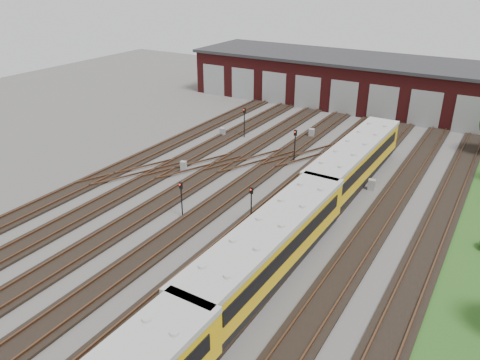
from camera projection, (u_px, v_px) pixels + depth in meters
The scene contains 13 objects.
ground at pixel (204, 238), 33.34m from camera, with size 120.00×120.00×0.00m, color #494744.
track_network at pixel (207, 232), 33.83m from camera, with size 30.40×70.00×0.33m.
maintenance_shed at pixel (373, 83), 63.08m from camera, with size 51.00×12.50×6.35m.
metro_train at pixel (270, 247), 28.51m from camera, with size 3.26×48.57×3.41m.
signal_mast_0 at pixel (181, 195), 35.34m from camera, with size 0.28×0.26×2.93m.
signal_mast_1 at pixel (244, 119), 51.86m from camera, with size 0.29×0.27×3.39m.
signal_mast_2 at pixel (295, 141), 45.69m from camera, with size 0.30×0.28×3.17m.
signal_mast_3 at pixel (251, 201), 34.11m from camera, with size 0.26×0.24×3.14m.
relay_cabinet_0 at pixel (183, 166), 44.12m from camera, with size 0.54×0.45×0.90m, color #959699.
relay_cabinet_1 at pixel (222, 132), 52.97m from camera, with size 0.56×0.47×0.94m, color #959699.
relay_cabinet_2 at pixel (304, 177), 41.58m from camera, with size 0.61×0.50×1.01m, color #959699.
relay_cabinet_3 at pixel (311, 133), 52.55m from camera, with size 0.59×0.49×0.99m, color #959699.
relay_cabinet_4 at pixel (372, 185), 40.30m from camera, with size 0.57×0.47×0.94m, color #959699.
Camera 1 is at (16.92, -23.11, 17.74)m, focal length 35.00 mm.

